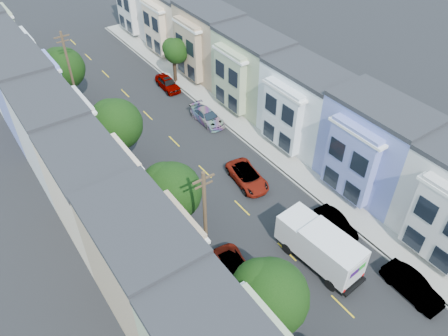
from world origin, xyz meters
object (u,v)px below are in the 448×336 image
at_px(fedex_truck, 320,246).
at_px(tree_far_r, 175,52).
at_px(tree_b, 269,298).
at_px(utility_pole_near, 206,227).
at_px(utility_pole_far, 72,77).
at_px(tree_c, 171,192).
at_px(tree_d, 116,125).
at_px(parked_right_a, 412,286).
at_px(parked_right_d, 168,83).
at_px(parked_left_c, 237,274).
at_px(tree_e, 63,69).
at_px(parked_right_c, 207,117).
at_px(lead_sedan, 247,177).
at_px(parked_right_b, 336,223).
at_px(parked_left_d, 170,197).

bearing_deg(fedex_truck, tree_far_r, 75.06).
relative_size(tree_b, tree_far_r, 1.35).
height_order(utility_pole_near, utility_pole_far, same).
distance_m(tree_c, tree_far_r, 25.76).
bearing_deg(tree_d, tree_c, -90.00).
xyz_separation_m(tree_d, fedex_truck, (7.63, -18.76, -3.47)).
relative_size(tree_far_r, parked_right_a, 1.22).
bearing_deg(parked_right_d, tree_b, -105.70).
xyz_separation_m(tree_b, utility_pole_far, (0.00, 32.86, -0.05)).
bearing_deg(tree_c, parked_left_c, -78.32).
xyz_separation_m(tree_e, utility_pole_near, (0.00, -29.05, 0.38)).
distance_m(tree_b, parked_right_c, 26.75).
bearing_deg(tree_b, parked_right_d, 71.16).
distance_m(lead_sedan, parked_right_a, 16.59).
bearing_deg(parked_right_b, tree_far_r, 90.79).
height_order(tree_b, tree_far_r, tree_b).
bearing_deg(parked_right_d, tree_far_r, 30.93).
xyz_separation_m(parked_left_c, parked_right_b, (9.80, -0.58, -0.08)).
xyz_separation_m(tree_d, parked_left_d, (1.40, -6.55, -4.60)).
bearing_deg(parked_right_a, parked_right_c, 91.19).
relative_size(parked_right_a, parked_right_c, 0.97).
bearing_deg(tree_e, utility_pole_far, -89.97).
distance_m(parked_left_c, parked_right_d, 29.51).
bearing_deg(parked_right_d, parked_left_d, -115.71).
distance_m(tree_e, fedex_truck, 34.07).
relative_size(fedex_truck, parked_right_a, 1.50).
height_order(tree_c, parked_left_c, tree_c).
bearing_deg(parked_right_d, tree_d, -131.78).
relative_size(tree_c, parked_right_b, 1.71).
bearing_deg(utility_pole_near, parked_left_d, 80.29).
distance_m(utility_pole_near, parked_right_d, 28.62).
xyz_separation_m(lead_sedan, parked_left_c, (-7.32, -8.28, 0.05)).
bearing_deg(parked_left_d, tree_e, 88.45).
height_order(lead_sedan, parked_left_c, parked_left_c).
height_order(tree_b, fedex_truck, tree_b).
xyz_separation_m(fedex_truck, lead_sedan, (1.10, 10.43, -1.13)).
bearing_deg(lead_sedan, parked_left_d, 174.10).
bearing_deg(tree_c, parked_left_d, 66.84).
xyz_separation_m(tree_b, tree_d, (-0.00, 21.60, 0.11)).
bearing_deg(parked_left_d, tree_far_r, 52.55).
height_order(utility_pole_near, lead_sedan, utility_pole_near).
height_order(utility_pole_far, parked_left_d, utility_pole_far).
xyz_separation_m(tree_far_r, fedex_truck, (-5.57, -31.04, -2.16)).
height_order(tree_b, tree_d, tree_d).
bearing_deg(utility_pole_near, tree_c, 90.02).
relative_size(tree_e, utility_pole_near, 0.71).
xyz_separation_m(tree_e, parked_right_c, (11.20, -12.04, -4.06)).
height_order(tree_c, tree_e, tree_e).
xyz_separation_m(tree_d, utility_pole_far, (0.00, 11.26, -0.16)).
bearing_deg(tree_b, tree_e, 90.00).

